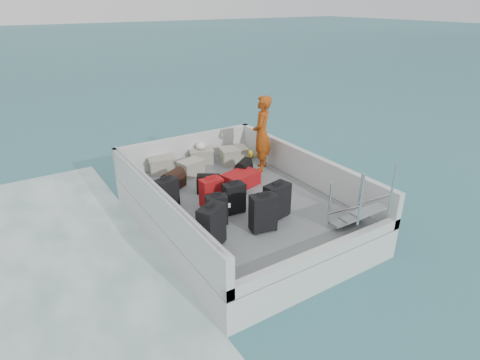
# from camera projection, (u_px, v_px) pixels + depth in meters

# --- Properties ---
(ground) EXTENTS (160.00, 160.00, 0.00)m
(ground) POSITION_uv_depth(u_px,v_px,m) (239.00, 225.00, 8.46)
(ground) COLOR #194B57
(ground) RESTS_ON ground
(ferry_hull) EXTENTS (3.60, 5.00, 0.60)m
(ferry_hull) POSITION_uv_depth(u_px,v_px,m) (239.00, 213.00, 8.34)
(ferry_hull) COLOR silver
(ferry_hull) RESTS_ON ground
(deck) EXTENTS (3.30, 4.70, 0.02)m
(deck) POSITION_uv_depth(u_px,v_px,m) (239.00, 200.00, 8.21)
(deck) COLOR slate
(deck) RESTS_ON ferry_hull
(deck_fittings) EXTENTS (3.60, 5.00, 0.90)m
(deck_fittings) POSITION_uv_depth(u_px,v_px,m) (263.00, 185.00, 7.98)
(deck_fittings) COLOR silver
(deck_fittings) RESTS_ON deck
(suitcase_0) EXTENTS (0.56, 0.47, 0.75)m
(suitcase_0) POSITION_uv_depth(u_px,v_px,m) (212.00, 227.00, 6.50)
(suitcase_0) COLOR black
(suitcase_0) RESTS_ON deck
(suitcase_1) EXTENTS (0.42, 0.32, 0.57)m
(suitcase_1) POSITION_uv_depth(u_px,v_px,m) (217.00, 210.00, 7.20)
(suitcase_1) COLOR black
(suitcase_1) RESTS_ON deck
(suitcase_2) EXTENTS (0.46, 0.31, 0.61)m
(suitcase_2) POSITION_uv_depth(u_px,v_px,m) (167.00, 194.00, 7.76)
(suitcase_2) COLOR black
(suitcase_2) RESTS_ON deck
(suitcase_3) EXTENTS (0.49, 0.34, 0.69)m
(suitcase_3) POSITION_uv_depth(u_px,v_px,m) (263.00, 213.00, 6.97)
(suitcase_3) COLOR black
(suitcase_3) RESTS_ON deck
(suitcase_4) EXTENTS (0.43, 0.28, 0.60)m
(suitcase_4) POSITION_uv_depth(u_px,v_px,m) (234.00, 198.00, 7.59)
(suitcase_4) COLOR black
(suitcase_4) RESTS_ON deck
(suitcase_5) EXTENTS (0.43, 0.26, 0.60)m
(suitcase_5) POSITION_uv_depth(u_px,v_px,m) (212.00, 193.00, 7.80)
(suitcase_5) COLOR #A20C18
(suitcase_5) RESTS_ON deck
(suitcase_6) EXTENTS (0.54, 0.38, 0.67)m
(suitcase_6) POSITION_uv_depth(u_px,v_px,m) (277.00, 201.00, 7.41)
(suitcase_6) COLOR black
(suitcase_6) RESTS_ON deck
(suitcase_8) EXTENTS (0.88, 0.68, 0.31)m
(suitcase_8) POSITION_uv_depth(u_px,v_px,m) (241.00, 179.00, 8.75)
(suitcase_8) COLOR #A20C18
(suitcase_8) RESTS_ON deck
(duffel_0) EXTENTS (0.61, 0.52, 0.32)m
(duffel_0) POSITION_uv_depth(u_px,v_px,m) (174.00, 181.00, 8.63)
(duffel_0) COLOR black
(duffel_0) RESTS_ON deck
(duffel_1) EXTENTS (0.55, 0.51, 0.32)m
(duffel_1) POSITION_uv_depth(u_px,v_px,m) (208.00, 185.00, 8.46)
(duffel_1) COLOR black
(duffel_1) RESTS_ON deck
(duffel_2) EXTENTS (0.55, 0.51, 0.32)m
(duffel_2) POSITION_uv_depth(u_px,v_px,m) (244.00, 171.00, 9.16)
(duffel_2) COLOR black
(duffel_2) RESTS_ON deck
(crate_0) EXTENTS (0.64, 0.51, 0.35)m
(crate_0) POSITION_uv_depth(u_px,v_px,m) (162.00, 165.00, 9.42)
(crate_0) COLOR #A09E8B
(crate_0) RESTS_ON deck
(crate_1) EXTENTS (0.60, 0.47, 0.32)m
(crate_1) POSITION_uv_depth(u_px,v_px,m) (191.00, 168.00, 9.31)
(crate_1) COLOR #A09E8B
(crate_1) RESTS_ON deck
(crate_2) EXTENTS (0.64, 0.53, 0.33)m
(crate_2) POSITION_uv_depth(u_px,v_px,m) (201.00, 157.00, 9.96)
(crate_2) COLOR #A09E8B
(crate_2) RESTS_ON deck
(crate_3) EXTENTS (0.70, 0.55, 0.38)m
(crate_3) POSITION_uv_depth(u_px,v_px,m) (234.00, 156.00, 9.92)
(crate_3) COLOR #A09E8B
(crate_3) RESTS_ON deck
(yellow_bag) EXTENTS (0.28, 0.26, 0.22)m
(yellow_bag) POSITION_uv_depth(u_px,v_px,m) (248.00, 154.00, 10.28)
(yellow_bag) COLOR yellow
(yellow_bag) RESTS_ON deck
(white_bag) EXTENTS (0.24, 0.24, 0.18)m
(white_bag) POSITION_uv_depth(u_px,v_px,m) (201.00, 147.00, 9.86)
(white_bag) COLOR white
(white_bag) RESTS_ON crate_2
(passenger) EXTENTS (0.76, 0.77, 1.78)m
(passenger) POSITION_uv_depth(u_px,v_px,m) (262.00, 134.00, 9.30)
(passenger) COLOR #D55614
(passenger) RESTS_ON deck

